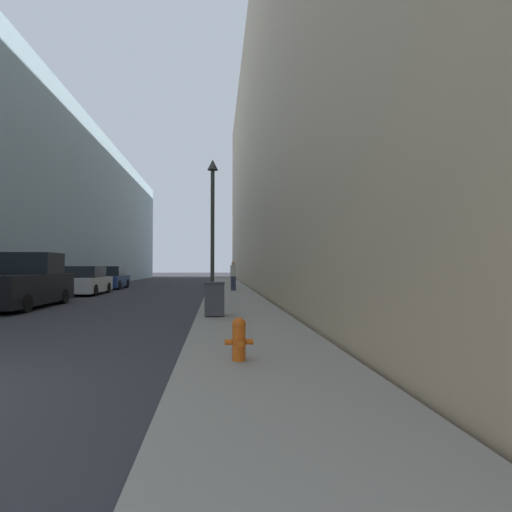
{
  "coord_description": "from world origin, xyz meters",
  "views": [
    {
      "loc": [
        4.8,
        -4.63,
        1.62
      ],
      "look_at": [
        6.93,
        17.27,
        2.19
      ],
      "focal_mm": 28.0,
      "sensor_mm": 36.0,
      "label": 1
    }
  ],
  "objects_px": {
    "pedestrian_on_sidewalk": "(233,276)",
    "fire_hydrant": "(239,338)",
    "parked_sedan_near": "(86,282)",
    "lamppost": "(213,217)",
    "parked_sedan_far": "(111,279)",
    "pickup_truck": "(23,284)",
    "trash_bin": "(215,298)"
  },
  "relations": [
    {
      "from": "lamppost",
      "to": "parked_sedan_far",
      "type": "xyz_separation_m",
      "value": [
        -7.44,
        13.29,
        -2.92
      ]
    },
    {
      "from": "pickup_truck",
      "to": "lamppost",
      "type": "bearing_deg",
      "value": -0.11
    },
    {
      "from": "fire_hydrant",
      "to": "trash_bin",
      "type": "xyz_separation_m",
      "value": [
        -0.42,
        5.65,
        0.17
      ]
    },
    {
      "from": "lamppost",
      "to": "trash_bin",
      "type": "bearing_deg",
      "value": -88.49
    },
    {
      "from": "pedestrian_on_sidewalk",
      "to": "pickup_truck",
      "type": "bearing_deg",
      "value": -137.17
    },
    {
      "from": "lamppost",
      "to": "pedestrian_on_sidewalk",
      "type": "distance_m",
      "value": 8.48
    },
    {
      "from": "parked_sedan_far",
      "to": "pedestrian_on_sidewalk",
      "type": "height_order",
      "value": "pedestrian_on_sidewalk"
    },
    {
      "from": "lamppost",
      "to": "pickup_truck",
      "type": "distance_m",
      "value": 7.91
    },
    {
      "from": "fire_hydrant",
      "to": "trash_bin",
      "type": "relative_size",
      "value": 0.66
    },
    {
      "from": "parked_sedan_near",
      "to": "lamppost",
      "type": "bearing_deg",
      "value": -44.95
    },
    {
      "from": "pickup_truck",
      "to": "parked_sedan_far",
      "type": "height_order",
      "value": "pickup_truck"
    },
    {
      "from": "trash_bin",
      "to": "parked_sedan_far",
      "type": "relative_size",
      "value": 0.24
    },
    {
      "from": "pedestrian_on_sidewalk",
      "to": "trash_bin",
      "type": "bearing_deg",
      "value": -94.85
    },
    {
      "from": "trash_bin",
      "to": "lamppost",
      "type": "distance_m",
      "value": 5.46
    },
    {
      "from": "trash_bin",
      "to": "parked_sedan_far",
      "type": "distance_m",
      "value": 19.38
    },
    {
      "from": "pickup_truck",
      "to": "pedestrian_on_sidewalk",
      "type": "xyz_separation_m",
      "value": [
        8.6,
        7.97,
        0.13
      ]
    },
    {
      "from": "trash_bin",
      "to": "fire_hydrant",
      "type": "bearing_deg",
      "value": -85.76
    },
    {
      "from": "lamppost",
      "to": "pickup_truck",
      "type": "xyz_separation_m",
      "value": [
        -7.41,
        0.01,
        -2.75
      ]
    },
    {
      "from": "pedestrian_on_sidewalk",
      "to": "lamppost",
      "type": "bearing_deg",
      "value": -98.44
    },
    {
      "from": "parked_sedan_far",
      "to": "parked_sedan_near",
      "type": "bearing_deg",
      "value": -89.07
    },
    {
      "from": "pickup_truck",
      "to": "parked_sedan_far",
      "type": "relative_size",
      "value": 1.32
    },
    {
      "from": "parked_sedan_near",
      "to": "parked_sedan_far",
      "type": "height_order",
      "value": "parked_sedan_far"
    },
    {
      "from": "parked_sedan_near",
      "to": "pedestrian_on_sidewalk",
      "type": "distance_m",
      "value": 8.56
    },
    {
      "from": "pedestrian_on_sidewalk",
      "to": "fire_hydrant",
      "type": "bearing_deg",
      "value": -92.03
    },
    {
      "from": "lamppost",
      "to": "parked_sedan_near",
      "type": "xyz_separation_m",
      "value": [
        -7.34,
        7.33,
        -2.91
      ]
    },
    {
      "from": "fire_hydrant",
      "to": "lamppost",
      "type": "bearing_deg",
      "value": 93.02
    },
    {
      "from": "parked_sedan_near",
      "to": "parked_sedan_far",
      "type": "relative_size",
      "value": 1.06
    },
    {
      "from": "trash_bin",
      "to": "lamppost",
      "type": "xyz_separation_m",
      "value": [
        -0.12,
        4.56,
        2.99
      ]
    },
    {
      "from": "lamppost",
      "to": "parked_sedan_near",
      "type": "distance_m",
      "value": 10.77
    },
    {
      "from": "parked_sedan_far",
      "to": "trash_bin",
      "type": "bearing_deg",
      "value": -67.06
    },
    {
      "from": "lamppost",
      "to": "pickup_truck",
      "type": "height_order",
      "value": "lamppost"
    },
    {
      "from": "lamppost",
      "to": "parked_sedan_far",
      "type": "relative_size",
      "value": 1.4
    }
  ]
}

